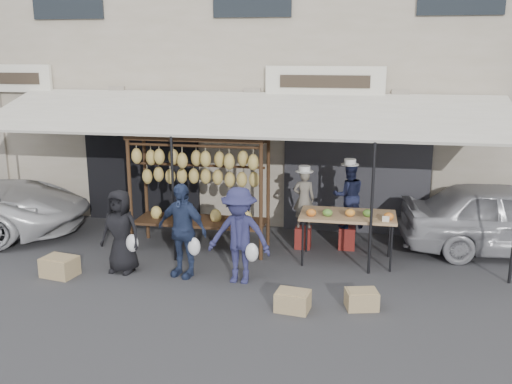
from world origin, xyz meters
TOP-DOWN VIEW (x-y plane):
  - ground_plane at (0.00, 0.00)m, footprint 90.00×90.00m
  - shophouse at (-0.00, 6.50)m, footprint 24.00×6.15m
  - awning at (0.01, 2.28)m, footprint 10.00×2.35m
  - banana_rack at (-0.70, 1.80)m, footprint 2.60×0.90m
  - produce_table at (2.10, 1.63)m, footprint 1.70×0.90m
  - vendor_left at (1.24, 2.25)m, footprint 0.44×0.31m
  - vendor_right at (2.09, 2.36)m, footprint 0.72×0.62m
  - customer_left at (-1.73, 0.46)m, footprint 0.77×0.55m
  - customer_mid at (-0.64, 0.49)m, footprint 1.03×0.66m
  - customer_right at (0.38, 0.38)m, footprint 1.08×0.66m
  - stool_left at (1.24, 2.25)m, footprint 0.36×0.36m
  - stool_right at (2.09, 2.36)m, footprint 0.32×0.32m
  - crate_near_a at (1.38, -0.52)m, footprint 0.54×0.44m
  - crate_near_b at (2.39, -0.26)m, footprint 0.53×0.45m
  - crate_far at (-2.71, 0.06)m, footprint 0.62×0.51m
  - sedan at (5.10, 2.70)m, footprint 4.16×2.00m

SIDE VIEW (x-z plane):
  - ground_plane at x=0.00m, z-range 0.00..0.00m
  - crate_near_b at x=2.39m, z-range 0.00..0.28m
  - crate_near_a at x=1.38m, z-range 0.00..0.29m
  - crate_far at x=-2.71m, z-range 0.00..0.33m
  - stool_left at x=1.24m, z-range 0.00..0.42m
  - stool_right at x=2.09m, z-range 0.00..0.43m
  - sedan at x=5.10m, z-range 0.00..1.37m
  - customer_left at x=-1.73m, z-range 0.00..1.47m
  - customer_right at x=0.38m, z-range 0.00..1.62m
  - customer_mid at x=-0.64m, z-range 0.00..1.63m
  - produce_table at x=2.10m, z-range 0.35..1.39m
  - vendor_left at x=1.24m, z-range 0.42..1.56m
  - vendor_right at x=2.09m, z-range 0.43..1.70m
  - banana_rack at x=-0.70m, z-range 0.46..2.69m
  - awning at x=0.01m, z-range 1.12..4.03m
  - shophouse at x=0.00m, z-range 0.00..7.30m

